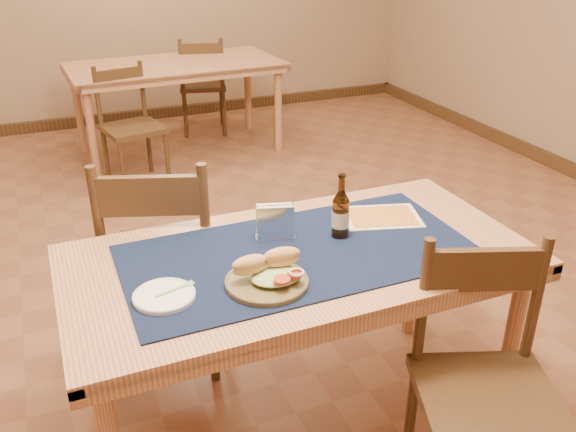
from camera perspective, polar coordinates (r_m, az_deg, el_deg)
name	(u,v)px	position (r m, az deg, el deg)	size (l,w,h in m)	color
room	(222,25)	(2.61, -6.22, 17.30)	(6.04, 7.04, 2.84)	brown
main_table	(299,274)	(2.15, 1.03, -5.45)	(1.60, 0.80, 0.75)	tan
placemat	(299,253)	(2.11, 1.05, -3.47)	(1.20, 0.60, 0.01)	#0F1A37
baseboard	(234,302)	(3.12, -5.03, -8.03)	(6.00, 7.00, 0.10)	#462E19
back_table	(176,73)	(5.14, -10.47, 13.01)	(1.71, 0.91, 0.75)	tan
chair_main_far	(163,258)	(2.59, -11.58, -3.91)	(0.59, 0.59, 1.00)	#462E19
chair_main_near	(486,386)	(2.07, 18.01, -14.85)	(0.55, 0.55, 0.92)	#462E19
chair_back_near	(131,124)	(4.62, -14.51, 8.30)	(0.47, 0.47, 0.86)	#462E19
chair_back_far	(203,84)	(5.67, -8.00, 12.15)	(0.49, 0.49, 0.87)	#462E19
sandwich_plate	(269,276)	(1.92, -1.81, -5.60)	(0.27, 0.27, 0.10)	brown
side_plate	(164,295)	(1.90, -11.53, -7.29)	(0.19, 0.19, 0.02)	white
fork	(178,288)	(1.91, -10.26, -6.65)	(0.13, 0.05, 0.00)	#7FC16A
beer_bottle	(341,214)	(2.18, 4.94, 0.21)	(0.06, 0.06, 0.24)	#41260B
napkin_holder	(275,223)	(2.18, -1.21, -0.62)	(0.15, 0.09, 0.13)	white
menu_card	(382,217)	(2.37, 8.75, -0.06)	(0.34, 0.29, 0.01)	beige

